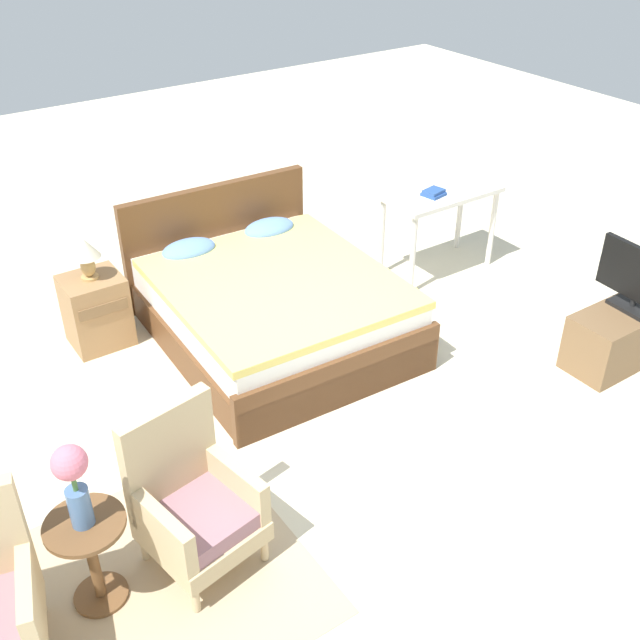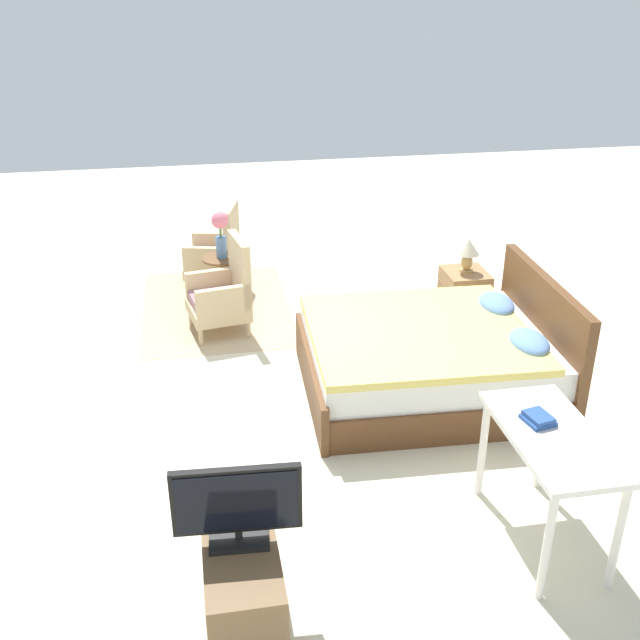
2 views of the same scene
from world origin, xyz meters
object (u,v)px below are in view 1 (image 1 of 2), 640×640
at_px(tv_stand, 625,334).
at_px(tv_flatscreen, 639,280).
at_px(bed, 270,304).
at_px(flower_vase, 73,479).
at_px(vanity_desk, 440,203).
at_px(book_stack, 434,193).
at_px(side_table, 91,551).
at_px(nightstand, 96,311).
at_px(armchair_by_window_right, 193,503).
at_px(table_lamp, 85,253).

bearing_deg(tv_stand, tv_flatscreen, -3.44).
xyz_separation_m(bed, flower_vase, (-2.00, -1.59, 0.54)).
bearing_deg(tv_flatscreen, tv_stand, 176.56).
distance_m(vanity_desk, book_stack, 0.19).
xyz_separation_m(side_table, tv_stand, (4.03, -0.16, -0.13)).
distance_m(nightstand, vanity_desk, 3.04).
bearing_deg(bed, side_table, -141.43).
xyz_separation_m(bed, armchair_by_window_right, (-1.45, -1.62, 0.08)).
distance_m(tv_stand, book_stack, 1.94).
distance_m(flower_vase, book_stack, 4.05).
relative_size(bed, book_stack, 10.35).
height_order(tv_stand, vanity_desk, vanity_desk).
distance_m(bed, tv_flatscreen, 2.71).
relative_size(bed, tv_flatscreen, 3.01).
bearing_deg(nightstand, side_table, -110.59).
height_order(bed, armchair_by_window_right, bed).
bearing_deg(tv_stand, armchair_by_window_right, 177.83).
relative_size(tv_flatscreen, vanity_desk, 0.66).
relative_size(bed, vanity_desk, 1.98).
distance_m(table_lamp, vanity_desk, 3.02).
bearing_deg(armchair_by_window_right, flower_vase, 176.99).
xyz_separation_m(tv_flatscreen, book_stack, (-0.34, 1.82, 0.11)).
xyz_separation_m(flower_vase, table_lamp, (0.86, 2.28, -0.06)).
distance_m(tv_stand, vanity_desk, 1.92).
xyz_separation_m(bed, vanity_desk, (1.82, 0.11, 0.35)).
xyz_separation_m(bed, tv_stand, (2.03, -1.75, -0.08)).
height_order(tv_flatscreen, vanity_desk, tv_flatscreen).
relative_size(bed, armchair_by_window_right, 2.24).
height_order(nightstand, vanity_desk, vanity_desk).
bearing_deg(side_table, table_lamp, 69.41).
height_order(table_lamp, book_stack, table_lamp).
xyz_separation_m(armchair_by_window_right, vanity_desk, (3.27, 1.73, 0.27)).
relative_size(armchair_by_window_right, flower_vase, 1.93).
height_order(armchair_by_window_right, table_lamp, armchair_by_window_right).
relative_size(flower_vase, tv_flatscreen, 0.70).
bearing_deg(tv_stand, bed, 139.25).
bearing_deg(table_lamp, side_table, -110.59).
height_order(nightstand, book_stack, book_stack).
bearing_deg(vanity_desk, table_lamp, 169.00).
distance_m(armchair_by_window_right, book_stack, 3.59).
distance_m(armchair_by_window_right, side_table, 0.55).
bearing_deg(nightstand, tv_flatscreen, -37.51).
distance_m(table_lamp, book_stack, 2.90).
height_order(flower_vase, vanity_desk, flower_vase).
bearing_deg(table_lamp, nightstand, -90.00).
height_order(tv_flatscreen, book_stack, tv_flatscreen).
distance_m(side_table, vanity_desk, 4.19).
relative_size(nightstand, vanity_desk, 0.55).
bearing_deg(book_stack, flower_vase, -155.76).
height_order(flower_vase, tv_stand, flower_vase).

